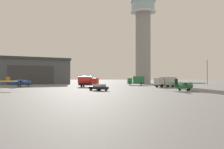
# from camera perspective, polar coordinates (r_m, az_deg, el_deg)

# --- Properties ---
(ground_plane) EXTENTS (400.00, 400.00, 0.00)m
(ground_plane) POSITION_cam_1_polar(r_m,az_deg,el_deg) (58.37, -2.81, -3.36)
(ground_plane) COLOR slate
(control_tower) EXTENTS (10.82, 10.82, 39.34)m
(control_tower) POSITION_cam_1_polar(r_m,az_deg,el_deg) (117.12, 6.55, 8.13)
(control_tower) COLOR gray
(control_tower) RESTS_ON ground_plane
(hangar) EXTENTS (39.24, 36.69, 10.42)m
(hangar) POSITION_cam_1_polar(r_m,az_deg,el_deg) (116.41, -18.08, 0.70)
(hangar) COLOR #4C5159
(hangar) RESTS_ON ground_plane
(airplane_green) EXTENTS (6.90, 7.00, 2.54)m
(airplane_green) POSITION_cam_1_polar(r_m,az_deg,el_deg) (57.70, 14.92, -2.20)
(airplane_green) COLOR #287A42
(airplane_green) RESTS_ON ground_plane
(airplane_blue) EXTENTS (7.77, 9.91, 2.92)m
(airplane_blue) POSITION_cam_1_polar(r_m,az_deg,el_deg) (81.82, -18.91, -1.54)
(airplane_blue) COLOR #2847A8
(airplane_blue) RESTS_ON ground_plane
(truck_box_silver) EXTENTS (6.59, 5.39, 2.84)m
(truck_box_silver) POSITION_cam_1_polar(r_m,az_deg,el_deg) (76.52, 11.22, -1.44)
(truck_box_silver) COLOR #38383D
(truck_box_silver) RESTS_ON ground_plane
(truck_fuel_tanker_red) EXTENTS (5.84, 3.76, 3.02)m
(truck_fuel_tanker_red) POSITION_cam_1_polar(r_m,az_deg,el_deg) (76.56, -5.13, -1.42)
(truck_fuel_tanker_red) COLOR #38383D
(truck_fuel_tanker_red) RESTS_ON ground_plane
(truck_box_green) EXTENTS (5.94, 3.25, 3.07)m
(truck_box_green) POSITION_cam_1_polar(r_m,az_deg,el_deg) (93.28, 5.20, -1.23)
(truck_box_green) COLOR #38383D
(truck_box_green) RESTS_ON ground_plane
(car_black) EXTENTS (4.39, 4.56, 1.37)m
(car_black) POSITION_cam_1_polar(r_m,az_deg,el_deg) (57.04, -2.84, -2.68)
(car_black) COLOR black
(car_black) RESTS_ON ground_plane
(light_post_east) EXTENTS (0.44, 0.44, 9.40)m
(light_post_east) POSITION_cam_1_polar(r_m,az_deg,el_deg) (105.53, 19.44, 0.99)
(light_post_east) COLOR #38383D
(light_post_east) RESTS_ON ground_plane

